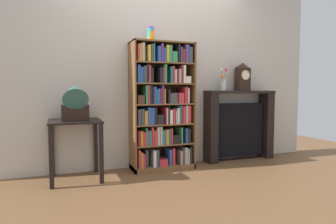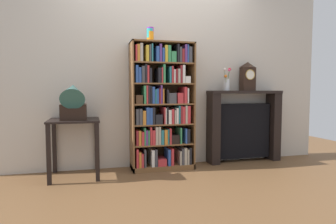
{
  "view_description": "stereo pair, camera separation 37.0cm",
  "coord_description": "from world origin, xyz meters",
  "px_view_note": "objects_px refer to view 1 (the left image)",
  "views": [
    {
      "loc": [
        -1.23,
        -3.32,
        0.99
      ],
      "look_at": [
        0.08,
        0.13,
        0.73
      ],
      "focal_mm": 30.83,
      "sensor_mm": 36.0,
      "label": 1
    },
    {
      "loc": [
        -0.88,
        -3.44,
        0.99
      ],
      "look_at": [
        0.08,
        0.13,
        0.73
      ],
      "focal_mm": 30.83,
      "sensor_mm": 36.0,
      "label": 2
    }
  ],
  "objects_px": {
    "bookshelf": "(162,109)",
    "mantel_clock": "(243,77)",
    "gramophone": "(75,101)",
    "cup_stack": "(151,34)",
    "flower_vase": "(223,82)",
    "fireplace_mantel": "(239,126)",
    "side_table_left": "(75,134)"
  },
  "relations": [
    {
      "from": "gramophone",
      "to": "fireplace_mantel",
      "type": "xyz_separation_m",
      "value": [
        2.28,
        0.24,
        -0.39
      ]
    },
    {
      "from": "fireplace_mantel",
      "to": "cup_stack",
      "type": "bearing_deg",
      "value": -177.5
    },
    {
      "from": "bookshelf",
      "to": "mantel_clock",
      "type": "distance_m",
      "value": 1.33
    },
    {
      "from": "gramophone",
      "to": "mantel_clock",
      "type": "height_order",
      "value": "mantel_clock"
    },
    {
      "from": "gramophone",
      "to": "flower_vase",
      "type": "xyz_separation_m",
      "value": [
        1.99,
        0.21,
        0.24
      ]
    },
    {
      "from": "side_table_left",
      "to": "bookshelf",
      "type": "bearing_deg",
      "value": 5.01
    },
    {
      "from": "mantel_clock",
      "to": "flower_vase",
      "type": "bearing_deg",
      "value": -179.58
    },
    {
      "from": "flower_vase",
      "to": "bookshelf",
      "type": "bearing_deg",
      "value": -176.37
    },
    {
      "from": "fireplace_mantel",
      "to": "flower_vase",
      "type": "height_order",
      "value": "flower_vase"
    },
    {
      "from": "cup_stack",
      "to": "gramophone",
      "type": "height_order",
      "value": "cup_stack"
    },
    {
      "from": "side_table_left",
      "to": "gramophone",
      "type": "height_order",
      "value": "gramophone"
    },
    {
      "from": "bookshelf",
      "to": "mantel_clock",
      "type": "height_order",
      "value": "bookshelf"
    },
    {
      "from": "bookshelf",
      "to": "gramophone",
      "type": "relative_size",
      "value": 3.18
    },
    {
      "from": "cup_stack",
      "to": "gramophone",
      "type": "distance_m",
      "value": 1.24
    },
    {
      "from": "gramophone",
      "to": "fireplace_mantel",
      "type": "distance_m",
      "value": 2.32
    },
    {
      "from": "gramophone",
      "to": "mantel_clock",
      "type": "distance_m",
      "value": 2.35
    },
    {
      "from": "gramophone",
      "to": "cup_stack",
      "type": "bearing_deg",
      "value": 11.07
    },
    {
      "from": "fireplace_mantel",
      "to": "flower_vase",
      "type": "bearing_deg",
      "value": -175.01
    },
    {
      "from": "cup_stack",
      "to": "side_table_left",
      "type": "bearing_deg",
      "value": -172.74
    },
    {
      "from": "mantel_clock",
      "to": "flower_vase",
      "type": "height_order",
      "value": "mantel_clock"
    },
    {
      "from": "cup_stack",
      "to": "fireplace_mantel",
      "type": "height_order",
      "value": "cup_stack"
    },
    {
      "from": "gramophone",
      "to": "fireplace_mantel",
      "type": "bearing_deg",
      "value": 6.01
    },
    {
      "from": "bookshelf",
      "to": "cup_stack",
      "type": "xyz_separation_m",
      "value": [
        -0.14,
        0.02,
        0.93
      ]
    },
    {
      "from": "bookshelf",
      "to": "side_table_left",
      "type": "relative_size",
      "value": 2.39
    },
    {
      "from": "fireplace_mantel",
      "to": "gramophone",
      "type": "bearing_deg",
      "value": -173.99
    },
    {
      "from": "mantel_clock",
      "to": "gramophone",
      "type": "bearing_deg",
      "value": -174.64
    },
    {
      "from": "bookshelf",
      "to": "flower_vase",
      "type": "xyz_separation_m",
      "value": [
        0.94,
        0.06,
        0.35
      ]
    },
    {
      "from": "bookshelf",
      "to": "mantel_clock",
      "type": "bearing_deg",
      "value": 2.81
    },
    {
      "from": "flower_vase",
      "to": "cup_stack",
      "type": "bearing_deg",
      "value": -178.15
    },
    {
      "from": "mantel_clock",
      "to": "bookshelf",
      "type": "bearing_deg",
      "value": -177.19
    },
    {
      "from": "cup_stack",
      "to": "flower_vase",
      "type": "bearing_deg",
      "value": 1.85
    },
    {
      "from": "cup_stack",
      "to": "flower_vase",
      "type": "height_order",
      "value": "cup_stack"
    }
  ]
}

